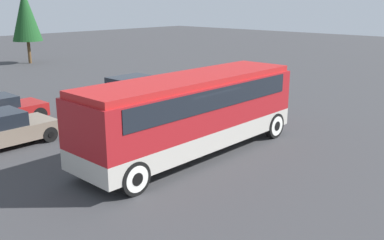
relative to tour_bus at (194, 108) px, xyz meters
name	(u,v)px	position (x,y,z in m)	size (l,w,h in m)	color
ground_plane	(192,154)	(-0.09, 0.00, -1.74)	(120.00, 120.00, 0.00)	#38383A
tour_bus	(194,108)	(0.00, 0.00, 0.00)	(9.20, 2.51, 2.90)	#B7B2A8
parked_car_mid	(133,89)	(4.05, 8.39, -1.05)	(4.51, 1.93, 1.39)	silver
tree_left	(25,15)	(7.35, 26.93, 2.49)	(2.56, 2.56, 6.51)	brown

